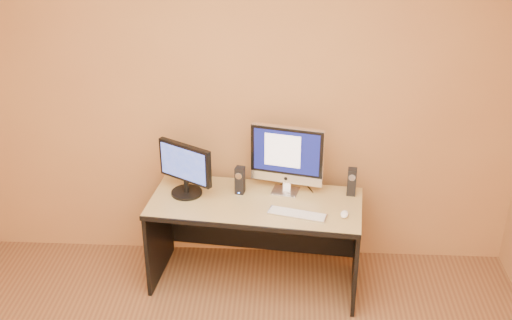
{
  "coord_description": "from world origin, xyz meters",
  "views": [
    {
      "loc": [
        0.33,
        -2.24,
        2.92
      ],
      "look_at": [
        0.12,
        1.49,
        1.05
      ],
      "focal_mm": 45.0,
      "sensor_mm": 36.0,
      "label": 1
    }
  ],
  "objects": [
    {
      "name": "imac",
      "position": [
        0.32,
        1.75,
        0.93
      ],
      "size": [
        0.55,
        0.3,
        0.5
      ],
      "primitive_type": null,
      "rotation": [
        0.0,
        0.0,
        -0.23
      ],
      "color": "silver",
      "rests_on": "desk"
    },
    {
      "name": "speaker_right",
      "position": [
        0.78,
        1.74,
        0.78
      ],
      "size": [
        0.07,
        0.07,
        0.2
      ],
      "primitive_type": null,
      "rotation": [
        0.0,
        0.0,
        -0.11
      ],
      "color": "black",
      "rests_on": "desk"
    },
    {
      "name": "desk",
      "position": [
        0.11,
        1.59,
        0.34
      ],
      "size": [
        1.52,
        0.79,
        0.68
      ],
      "primitive_type": null,
      "rotation": [
        0.0,
        0.0,
        -0.1
      ],
      "color": "tan",
      "rests_on": "ground"
    },
    {
      "name": "speaker_left",
      "position": [
        -0.0,
        1.72,
        0.78
      ],
      "size": [
        0.07,
        0.08,
        0.2
      ],
      "primitive_type": null,
      "rotation": [
        0.0,
        0.0,
        -0.2
      ],
      "color": "black",
      "rests_on": "desk"
    },
    {
      "name": "cable_a",
      "position": [
        0.48,
        1.84,
        0.68
      ],
      "size": [
        0.08,
        0.19,
        0.01
      ],
      "primitive_type": "cylinder",
      "rotation": [
        1.57,
        0.0,
        0.36
      ],
      "color": "black",
      "rests_on": "desk"
    },
    {
      "name": "mouse",
      "position": [
        0.72,
        1.44,
        0.69
      ],
      "size": [
        0.07,
        0.1,
        0.03
      ],
      "primitive_type": "ellipsoid",
      "rotation": [
        0.0,
        0.0,
        -0.19
      ],
      "color": "white",
      "rests_on": "desk"
    },
    {
      "name": "walls",
      "position": [
        0.0,
        0.0,
        1.3
      ],
      "size": [
        4.0,
        4.0,
        2.6
      ],
      "primitive_type": null,
      "color": "#9F7040",
      "rests_on": "ground"
    },
    {
      "name": "cable_b",
      "position": [
        0.31,
        1.87,
        0.68
      ],
      "size": [
        0.11,
        0.13,
        0.01
      ],
      "primitive_type": "cylinder",
      "rotation": [
        1.57,
        0.0,
        -0.69
      ],
      "color": "black",
      "rests_on": "desk"
    },
    {
      "name": "second_monitor",
      "position": [
        -0.38,
        1.68,
        0.87
      ],
      "size": [
        0.49,
        0.41,
        0.38
      ],
      "primitive_type": null,
      "rotation": [
        0.0,
        0.0,
        -0.54
      ],
      "color": "black",
      "rests_on": "desk"
    },
    {
      "name": "keyboard",
      "position": [
        0.4,
        1.43,
        0.68
      ],
      "size": [
        0.41,
        0.2,
        0.02
      ],
      "primitive_type": "cube",
      "rotation": [
        0.0,
        0.0,
        -0.25
      ],
      "color": "#BBBCC0",
      "rests_on": "desk"
    }
  ]
}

